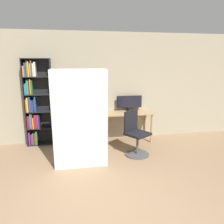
{
  "coord_description": "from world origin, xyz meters",
  "views": [
    {
      "loc": [
        -0.4,
        -2.22,
        1.99
      ],
      "look_at": [
        0.33,
        1.77,
        1.05
      ],
      "focal_mm": 35.0,
      "sensor_mm": 36.0,
      "label": 1
    }
  ],
  "objects_px": {
    "mattress_far": "(80,117)",
    "monitor": "(129,102)",
    "mattress_near": "(80,120)",
    "office_chair": "(136,137)",
    "bookshelf": "(36,103)"
  },
  "relations": [
    {
      "from": "monitor",
      "to": "mattress_far",
      "type": "distance_m",
      "value": 1.71
    },
    {
      "from": "mattress_near",
      "to": "mattress_far",
      "type": "relative_size",
      "value": 1.0
    },
    {
      "from": "office_chair",
      "to": "mattress_far",
      "type": "xyz_separation_m",
      "value": [
        -1.18,
        -0.09,
        0.53
      ]
    },
    {
      "from": "office_chair",
      "to": "bookshelf",
      "type": "bearing_deg",
      "value": 154.81
    },
    {
      "from": "monitor",
      "to": "bookshelf",
      "type": "bearing_deg",
      "value": 179.91
    },
    {
      "from": "office_chair",
      "to": "mattress_far",
      "type": "distance_m",
      "value": 1.3
    },
    {
      "from": "monitor",
      "to": "office_chair",
      "type": "xyz_separation_m",
      "value": [
        -0.12,
        -1.02,
        -0.57
      ]
    },
    {
      "from": "monitor",
      "to": "mattress_near",
      "type": "distance_m",
      "value": 1.9
    },
    {
      "from": "mattress_near",
      "to": "mattress_far",
      "type": "bearing_deg",
      "value": 90.0
    },
    {
      "from": "mattress_near",
      "to": "mattress_far",
      "type": "height_order",
      "value": "mattress_near"
    },
    {
      "from": "bookshelf",
      "to": "mattress_far",
      "type": "xyz_separation_m",
      "value": [
        0.99,
        -1.11,
        -0.09
      ]
    },
    {
      "from": "monitor",
      "to": "mattress_near",
      "type": "relative_size",
      "value": 0.35
    },
    {
      "from": "mattress_far",
      "to": "monitor",
      "type": "bearing_deg",
      "value": 40.33
    },
    {
      "from": "bookshelf",
      "to": "mattress_near",
      "type": "bearing_deg",
      "value": -54.39
    },
    {
      "from": "mattress_near",
      "to": "office_chair",
      "type": "bearing_deg",
      "value": 17.02
    }
  ]
}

